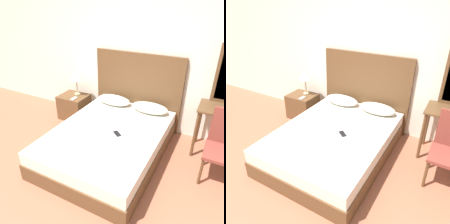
% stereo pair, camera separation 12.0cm
% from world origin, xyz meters
% --- Properties ---
extents(ground_plane, '(16.00, 16.00, 0.00)m').
position_xyz_m(ground_plane, '(0.00, 0.00, 0.00)').
color(ground_plane, '#9E5B42').
extents(wall_back, '(10.00, 0.06, 2.70)m').
position_xyz_m(wall_back, '(0.00, 2.33, 1.35)').
color(wall_back, silver).
rests_on(wall_back, ground_plane).
extents(bed, '(1.52, 2.05, 0.43)m').
position_xyz_m(bed, '(0.09, 1.20, 0.21)').
color(bed, brown).
rests_on(bed, ground_plane).
extents(headboard, '(1.59, 0.05, 1.35)m').
position_xyz_m(headboard, '(0.09, 2.25, 0.67)').
color(headboard, brown).
rests_on(headboard, ground_plane).
extents(pillow_left, '(0.62, 0.32, 0.16)m').
position_xyz_m(pillow_left, '(-0.25, 2.02, 0.51)').
color(pillow_left, silver).
rests_on(pillow_left, bed).
extents(pillow_right, '(0.62, 0.32, 0.16)m').
position_xyz_m(pillow_right, '(0.43, 2.02, 0.51)').
color(pillow_right, silver).
rests_on(pillow_right, bed).
extents(phone_on_bed, '(0.16, 0.15, 0.01)m').
position_xyz_m(phone_on_bed, '(0.25, 1.16, 0.44)').
color(phone_on_bed, black).
rests_on(phone_on_bed, bed).
extents(nightstand, '(0.53, 0.45, 0.47)m').
position_xyz_m(nightstand, '(-1.08, 1.90, 0.24)').
color(nightstand, brown).
rests_on(nightstand, ground_plane).
extents(table_lamp, '(0.26, 0.26, 0.45)m').
position_xyz_m(table_lamp, '(-1.04, 1.99, 0.84)').
color(table_lamp, tan).
rests_on(table_lamp, nightstand).
extents(phone_on_nightstand, '(0.07, 0.15, 0.01)m').
position_xyz_m(phone_on_nightstand, '(-0.98, 1.79, 0.48)').
color(phone_on_nightstand, '#B7B7BC').
rests_on(phone_on_nightstand, nightstand).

